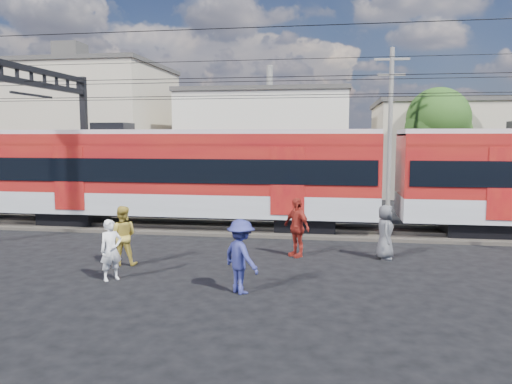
% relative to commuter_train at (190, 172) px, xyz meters
% --- Properties ---
extents(ground, '(120.00, 120.00, 0.00)m').
position_rel_commuter_train_xyz_m(ground, '(2.89, -8.00, -2.40)').
color(ground, black).
rests_on(ground, ground).
extents(track_bed, '(70.00, 3.40, 0.12)m').
position_rel_commuter_train_xyz_m(track_bed, '(2.89, 0.00, -2.34)').
color(track_bed, '#2D2823').
rests_on(track_bed, ground).
extents(rail_near, '(70.00, 0.12, 0.12)m').
position_rel_commuter_train_xyz_m(rail_near, '(2.89, -0.75, -2.22)').
color(rail_near, '#59544C').
rests_on(rail_near, track_bed).
extents(rail_far, '(70.00, 0.12, 0.12)m').
position_rel_commuter_train_xyz_m(rail_far, '(2.89, 0.75, -2.22)').
color(rail_far, '#59544C').
rests_on(rail_far, track_bed).
extents(commuter_train, '(50.30, 3.08, 4.17)m').
position_rel_commuter_train_xyz_m(commuter_train, '(0.00, 0.00, 0.00)').
color(commuter_train, black).
rests_on(commuter_train, ground).
extents(catenary, '(70.00, 9.30, 7.52)m').
position_rel_commuter_train_xyz_m(catenary, '(-5.76, -0.00, 2.73)').
color(catenary, black).
rests_on(catenary, ground).
extents(building_west, '(14.28, 10.20, 9.30)m').
position_rel_commuter_train_xyz_m(building_west, '(-14.11, 16.00, 2.25)').
color(building_west, tan).
rests_on(building_west, ground).
extents(building_midwest, '(12.24, 12.24, 7.30)m').
position_rel_commuter_train_xyz_m(building_midwest, '(0.89, 19.00, 1.25)').
color(building_midwest, beige).
rests_on(building_midwest, ground).
extents(building_mideast, '(16.32, 10.20, 6.30)m').
position_rel_commuter_train_xyz_m(building_mideast, '(16.89, 16.00, 0.75)').
color(building_mideast, tan).
rests_on(building_mideast, ground).
extents(utility_pole_mid, '(1.80, 0.24, 8.50)m').
position_rel_commuter_train_xyz_m(utility_pole_mid, '(8.89, 7.00, 2.13)').
color(utility_pole_mid, slate).
rests_on(utility_pole_mid, ground).
extents(tree_near, '(3.82, 3.64, 6.72)m').
position_rel_commuter_train_xyz_m(tree_near, '(12.08, 10.09, 2.26)').
color(tree_near, '#382619').
rests_on(tree_near, ground).
extents(pedestrian_a, '(0.71, 0.72, 1.67)m').
position_rel_commuter_train_xyz_m(pedestrian_a, '(0.07, -7.86, -1.57)').
color(pedestrian_a, white).
rests_on(pedestrian_a, ground).
extents(pedestrian_b, '(1.00, 0.85, 1.81)m').
position_rel_commuter_train_xyz_m(pedestrian_b, '(-0.29, -6.31, -1.50)').
color(pedestrian_b, gold).
rests_on(pedestrian_b, ground).
extents(pedestrian_c, '(1.35, 1.32, 1.86)m').
position_rel_commuter_train_xyz_m(pedestrian_c, '(3.77, -8.42, -1.47)').
color(pedestrian_c, navy).
rests_on(pedestrian_c, ground).
extents(pedestrian_d, '(1.14, 1.13, 1.93)m').
position_rel_commuter_train_xyz_m(pedestrian_d, '(4.85, -4.38, -1.44)').
color(pedestrian_d, maroon).
rests_on(pedestrian_d, ground).
extents(pedestrian_e, '(0.60, 0.88, 1.74)m').
position_rel_commuter_train_xyz_m(pedestrian_e, '(7.66, -4.27, -1.53)').
color(pedestrian_e, '#4A4B4F').
rests_on(pedestrian_e, ground).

